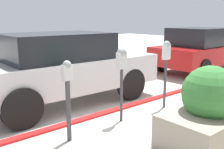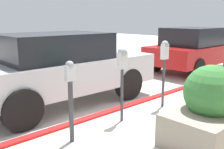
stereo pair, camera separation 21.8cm
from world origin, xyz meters
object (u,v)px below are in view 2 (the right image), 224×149
parking_meter_middle (164,59)px  planter_box (210,110)px  parking_meter_nearest (70,91)px  parked_car_middle (61,67)px  parked_car_rear (194,49)px  parking_meter_second (122,66)px

parking_meter_middle → planter_box: (-0.81, -1.48, -0.56)m
parking_meter_nearest → parked_car_middle: size_ratio=0.30×
parked_car_middle → planter_box: bearing=-76.5°
planter_box → parked_car_middle: bearing=102.4°
parked_car_rear → parking_meter_middle: bearing=-157.5°
parking_meter_middle → parked_car_rear: size_ratio=0.37×
parking_meter_nearest → planter_box: bearing=-42.3°
parking_meter_middle → parked_car_rear: parked_car_rear is taller
parking_meter_nearest → parking_meter_second: parking_meter_second is taller
parking_meter_nearest → parked_car_rear: 6.78m
parked_car_middle → parked_car_rear: parked_car_middle is taller
parking_meter_nearest → parking_meter_second: 1.19m
parking_meter_nearest → parking_meter_middle: bearing=0.9°
parking_meter_second → parked_car_middle: (-0.27, 1.65, -0.22)m
parking_meter_second → parked_car_middle: size_ratio=0.32×
planter_box → parked_car_rear: parked_car_rear is taller
parking_meter_second → parking_meter_middle: size_ratio=0.96×
parked_car_rear → parked_car_middle: bearing=-179.5°
parking_meter_nearest → planter_box: size_ratio=0.83×
parking_meter_second → planter_box: size_ratio=0.90×
planter_box → parked_car_rear: size_ratio=0.40×
parked_car_middle → parking_meter_middle: bearing=-47.1°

